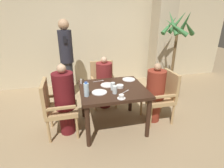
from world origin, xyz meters
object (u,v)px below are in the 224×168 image
plate_main_left (129,79)px  teacup_with_saucer (121,97)px  chair_right_side (162,94)px  glass_tall_mid (113,86)px  diner_in_left_chair (65,100)px  water_bottle (86,90)px  chair_far_side (103,82)px  plate_main_right (107,85)px  diner_in_right_chair (155,92)px  plate_dessert_center (99,92)px  glass_tall_near (115,90)px  chair_left_side (56,106)px  potted_palm (172,71)px  bowl_small (120,86)px  standing_host (67,57)px  diner_in_far_chair (104,82)px

plate_main_left → teacup_with_saucer: teacup_with_saucer is taller
chair_right_side → glass_tall_mid: (-0.93, -0.07, 0.28)m
diner_in_left_chair → water_bottle: diner_in_left_chair is taller
chair_far_side → plate_main_right: bearing=-94.7°
diner_in_right_chair → plate_dessert_center: diner_in_right_chair is taller
diner_in_left_chair → glass_tall_near: diner_in_left_chair is taller
chair_far_side → teacup_with_saucer: chair_far_side is taller
chair_left_side → diner_in_right_chair: 1.68m
plate_main_right → teacup_with_saucer: (0.09, -0.53, 0.02)m
chair_far_side → potted_palm: bearing=1.0°
chair_far_side → plate_main_right: size_ratio=3.97×
chair_right_side → bowl_small: size_ratio=7.74×
chair_left_side → standing_host: (0.20, 1.46, 0.43)m
chair_right_side → bowl_small: chair_right_side is taller
chair_left_side → plate_dessert_center: (0.67, -0.13, 0.22)m
diner_in_left_chair → glass_tall_near: size_ratio=9.60×
plate_main_left → chair_right_side: bearing=-29.4°
diner_in_right_chair → potted_palm: (0.86, 0.89, 0.05)m
diner_in_left_chair → bowl_small: size_ratio=9.85×
bowl_small → glass_tall_mid: (-0.13, -0.06, 0.04)m
chair_right_side → diner_in_far_chair: bearing=141.6°
potted_palm → glass_tall_near: 1.99m
chair_left_side → glass_tall_near: (0.89, -0.21, 0.28)m
chair_left_side → plate_main_right: 0.89m
chair_left_side → diner_in_left_chair: 0.17m
diner_in_left_chair → plate_main_left: (1.15, 0.30, 0.13)m
chair_far_side → glass_tall_mid: 0.97m
chair_far_side → diner_in_far_chair: size_ratio=0.86×
plate_main_left → chair_left_side: bearing=-166.9°
plate_main_right → glass_tall_mid: (0.04, -0.20, 0.06)m
water_bottle → diner_in_left_chair: bearing=148.2°
plate_main_left → diner_in_far_chair: bearing=131.9°
diner_in_far_chair → teacup_with_saucer: size_ratio=9.08×
potted_palm → water_bottle: bearing=-152.2°
bowl_small → glass_tall_mid: glass_tall_mid is taller
diner_in_left_chair → chair_left_side: bearing=180.0°
plate_main_left → chair_far_side: bearing=124.0°
chair_far_side → water_bottle: water_bottle is taller
standing_host → glass_tall_near: (0.69, -1.68, -0.16)m
bowl_small → diner_in_far_chair: bearing=99.3°
plate_main_left → glass_tall_near: (-0.40, -0.51, 0.06)m
chair_left_side → chair_right_side: 1.82m
chair_far_side → plate_dessert_center: bearing=-103.7°
chair_far_side → diner_in_right_chair: size_ratio=0.85×
potted_palm → chair_far_side: bearing=-179.0°
chair_right_side → plate_dessert_center: 1.18m
plate_main_left → water_bottle: water_bottle is taller
bowl_small → plate_main_right: bearing=141.5°
chair_right_side → standing_host: size_ratio=0.53×
diner_in_left_chair → chair_far_side: diner_in_left_chair is taller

